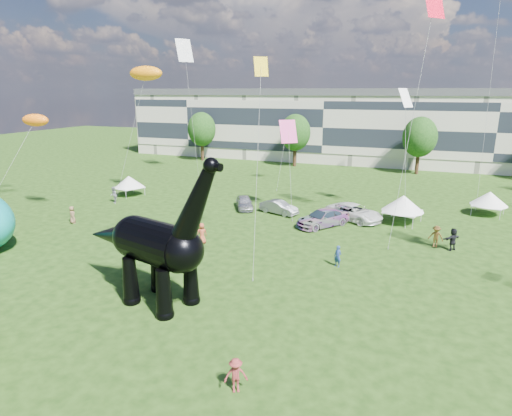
% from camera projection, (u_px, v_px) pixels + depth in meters
% --- Properties ---
extents(ground, '(220.00, 220.00, 0.00)m').
position_uv_depth(ground, '(234.00, 339.00, 22.69)').
color(ground, '#16330C').
rests_on(ground, ground).
extents(terrace_row, '(78.00, 11.00, 12.00)m').
position_uv_depth(terrace_row, '(329.00, 128.00, 79.63)').
color(terrace_row, beige).
rests_on(terrace_row, ground).
extents(tree_far_left, '(5.20, 5.20, 9.44)m').
position_uv_depth(tree_far_left, '(202.00, 127.00, 79.10)').
color(tree_far_left, '#382314').
rests_on(tree_far_left, ground).
extents(tree_mid_left, '(5.20, 5.20, 9.44)m').
position_uv_depth(tree_mid_left, '(295.00, 130.00, 72.85)').
color(tree_mid_left, '#382314').
rests_on(tree_mid_left, ground).
extents(tree_mid_right, '(5.20, 5.20, 9.44)m').
position_uv_depth(tree_mid_right, '(420.00, 134.00, 65.91)').
color(tree_mid_right, '#382314').
rests_on(tree_mid_right, ground).
extents(dinosaur_sculpture, '(12.05, 4.87, 9.86)m').
position_uv_depth(dinosaur_sculpture, '(152.00, 244.00, 25.96)').
color(dinosaur_sculpture, black).
rests_on(dinosaur_sculpture, ground).
extents(car_silver, '(3.50, 4.52, 1.44)m').
position_uv_depth(car_silver, '(244.00, 202.00, 47.53)').
color(car_silver, '#B6B6BB').
rests_on(car_silver, ground).
extents(car_grey, '(4.53, 2.75, 1.41)m').
position_uv_depth(car_grey, '(279.00, 207.00, 45.61)').
color(car_grey, slate).
rests_on(car_grey, ground).
extents(car_white, '(6.50, 5.16, 1.64)m').
position_uv_depth(car_white, '(354.00, 212.00, 43.29)').
color(car_white, white).
rests_on(car_white, ground).
extents(car_dark, '(5.22, 5.95, 1.65)m').
position_uv_depth(car_dark, '(323.00, 218.00, 41.40)').
color(car_dark, '#595960').
rests_on(car_dark, ground).
extents(gazebo_near, '(4.87, 4.87, 2.80)m').
position_uv_depth(gazebo_near, '(403.00, 204.00, 42.17)').
color(gazebo_near, white).
rests_on(gazebo_near, ground).
extents(gazebo_far, '(4.48, 4.48, 2.54)m').
position_uv_depth(gazebo_far, '(489.00, 199.00, 44.88)').
color(gazebo_far, white).
rests_on(gazebo_far, ground).
extents(gazebo_left, '(4.65, 4.65, 2.49)m').
position_uv_depth(gazebo_left, '(129.00, 182.00, 53.31)').
color(gazebo_left, white).
rests_on(gazebo_left, ground).
extents(visitors, '(45.14, 40.33, 1.89)m').
position_uv_depth(visitors, '(299.00, 233.00, 36.89)').
color(visitors, teal).
rests_on(visitors, ground).
extents(kites, '(59.88, 47.12, 21.78)m').
position_uv_depth(kites, '(92.00, 72.00, 42.35)').
color(kites, '#FA102E').
rests_on(kites, ground).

